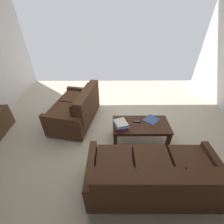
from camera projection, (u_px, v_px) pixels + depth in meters
name	position (u px, v px, depth m)	size (l,w,h in m)	color
ground_plane	(117.00, 131.00, 3.43)	(5.95, 5.58, 0.01)	beige
sofa_main	(153.00, 177.00, 2.12)	(1.85, 0.85, 0.85)	black
loveseat_near	(77.00, 109.00, 3.51)	(1.10, 1.49, 0.87)	black
coffee_table	(141.00, 127.00, 3.00)	(1.11, 0.55, 0.44)	#3D2316
book_stack	(121.00, 125.00, 2.85)	(0.31, 0.35, 0.11)	#C63833
tv_remote	(137.00, 122.00, 3.00)	(0.16, 0.06, 0.02)	black
loose_magazine	(152.00, 120.00, 3.07)	(0.25, 0.27, 0.01)	#385693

